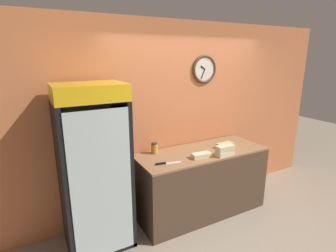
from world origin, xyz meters
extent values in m
plane|color=gray|center=(0.00, 0.00, 0.00)|extent=(14.00, 14.00, 0.00)
cube|color=#D17547|center=(0.00, 1.33, 1.35)|extent=(5.20, 0.06, 2.70)
torus|color=#4C3823|center=(0.27, 1.28, 2.04)|extent=(0.41, 0.04, 0.41)
cylinder|color=silver|center=(0.27, 1.28, 2.04)|extent=(0.34, 0.01, 0.34)
cube|color=black|center=(0.23, 1.27, 2.06)|extent=(0.08, 0.01, 0.06)
cube|color=black|center=(0.24, 1.27, 1.97)|extent=(0.07, 0.01, 0.14)
cube|color=#4C3828|center=(0.00, 0.91, 0.46)|extent=(1.86, 0.73, 0.91)
cube|color=#8E6642|center=(0.00, 0.91, 0.92)|extent=(1.86, 0.73, 0.02)
cube|color=black|center=(-1.48, 1.26, 0.89)|extent=(0.74, 0.04, 1.77)
cube|color=black|center=(-1.83, 0.96, 0.89)|extent=(0.05, 0.64, 1.77)
cube|color=black|center=(-1.13, 0.96, 0.89)|extent=(0.05, 0.64, 1.77)
cube|color=black|center=(-1.48, 0.96, 0.03)|extent=(0.74, 0.64, 0.05)
cube|color=white|center=(-1.48, 1.23, 0.89)|extent=(0.64, 0.02, 1.67)
cube|color=silver|center=(-1.48, 0.63, 0.89)|extent=(0.64, 0.01, 1.67)
cube|color=gold|center=(-1.48, 0.93, 1.86)|extent=(0.74, 0.57, 0.18)
cube|color=silver|center=(-1.48, 0.94, 0.50)|extent=(0.62, 0.52, 0.01)
cube|color=silver|center=(-1.48, 0.94, 0.90)|extent=(0.62, 0.52, 0.01)
cube|color=silver|center=(-1.48, 0.94, 1.29)|extent=(0.62, 0.52, 0.01)
cylinder|color=#B2231E|center=(-1.38, 0.73, 0.99)|extent=(0.07, 0.07, 0.17)
cylinder|color=#B2231E|center=(-1.38, 0.73, 1.10)|extent=(0.03, 0.03, 0.07)
cylinder|color=#5B2D19|center=(-1.26, 0.73, 0.98)|extent=(0.08, 0.08, 0.16)
cylinder|color=#5B2D19|center=(-1.26, 0.73, 1.09)|extent=(0.03, 0.03, 0.07)
cylinder|color=gold|center=(-1.67, 0.73, 0.59)|extent=(0.07, 0.07, 0.17)
cylinder|color=gold|center=(-1.67, 0.73, 0.71)|extent=(0.03, 0.03, 0.07)
cylinder|color=#2D6B38|center=(-1.23, 0.72, 1.37)|extent=(0.06, 0.06, 0.14)
cylinder|color=#2D6B38|center=(-1.23, 0.72, 1.47)|extent=(0.02, 0.02, 0.06)
cylinder|color=#B2231E|center=(-1.35, 0.73, 1.36)|extent=(0.07, 0.07, 0.13)
cylinder|color=#B2231E|center=(-1.35, 0.73, 1.46)|extent=(0.03, 0.03, 0.06)
cylinder|color=navy|center=(-1.44, 0.73, 0.58)|extent=(0.07, 0.07, 0.16)
cylinder|color=navy|center=(-1.44, 0.73, 0.70)|extent=(0.03, 0.03, 0.07)
cylinder|color=#B2BCCC|center=(-1.58, 0.73, 0.57)|extent=(0.08, 0.08, 0.14)
cylinder|color=#B2BCCC|center=(-1.58, 0.73, 0.67)|extent=(0.03, 0.03, 0.06)
cylinder|color=#B2BCCC|center=(-1.32, 0.73, 0.57)|extent=(0.08, 0.08, 0.13)
cylinder|color=#B2BCCC|center=(-1.32, 0.73, 0.67)|extent=(0.03, 0.03, 0.06)
cylinder|color=orange|center=(-1.66, 0.72, 1.36)|extent=(0.07, 0.07, 0.12)
cylinder|color=orange|center=(-1.66, 0.72, 1.45)|extent=(0.03, 0.03, 0.05)
cylinder|color=#5B2D19|center=(-1.74, 0.72, 0.98)|extent=(0.06, 0.06, 0.16)
cylinder|color=#5B2D19|center=(-1.74, 0.72, 1.10)|extent=(0.03, 0.03, 0.07)
cube|color=beige|center=(0.17, 0.63, 0.97)|extent=(0.25, 0.12, 0.07)
cube|color=beige|center=(0.17, 0.63, 1.04)|extent=(0.25, 0.12, 0.07)
cube|color=tan|center=(0.39, 0.88, 0.97)|extent=(0.25, 0.12, 0.07)
cube|color=beige|center=(-0.14, 0.72, 0.97)|extent=(0.27, 0.13, 0.06)
cube|color=silver|center=(-0.55, 0.74, 0.94)|extent=(0.21, 0.08, 0.00)
cube|color=black|center=(-0.71, 0.77, 0.95)|extent=(0.13, 0.05, 0.02)
cylinder|color=gold|center=(-0.62, 1.15, 1.00)|extent=(0.09, 0.09, 0.14)
cylinder|color=#262628|center=(-0.62, 1.15, 1.08)|extent=(0.09, 0.09, 0.01)
camera|label=1|loc=(-2.06, -1.89, 2.23)|focal=28.00mm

